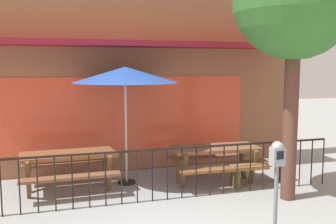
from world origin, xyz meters
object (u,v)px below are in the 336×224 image
patio_bench (258,167)px  picnic_table_left (69,161)px  patio_umbrella (125,75)px  parking_meter_near (277,164)px  picnic_table_right (215,154)px

patio_bench → picnic_table_left: bearing=171.0°
patio_umbrella → parking_meter_near: bearing=-63.4°
patio_bench → parking_meter_near: (-1.06, -2.32, 0.74)m
picnic_table_left → patio_bench: 3.85m
picnic_table_left → patio_umbrella: 2.03m
picnic_table_right → patio_bench: picnic_table_right is taller
picnic_table_right → picnic_table_left: bearing=174.5°
patio_bench → parking_meter_near: 2.66m
patio_umbrella → patio_bench: (2.63, -0.80, -1.90)m
parking_meter_near → patio_umbrella: bearing=116.6°
patio_umbrella → parking_meter_near: 3.69m
picnic_table_left → picnic_table_right: size_ratio=0.98×
picnic_table_left → parking_meter_near: 4.03m
parking_meter_near → picnic_table_left: bearing=133.0°
picnic_table_left → patio_umbrella: (1.17, 0.20, 1.64)m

